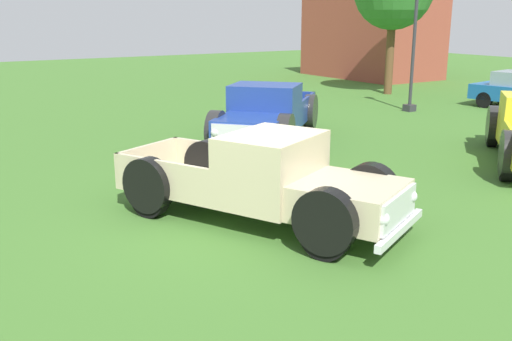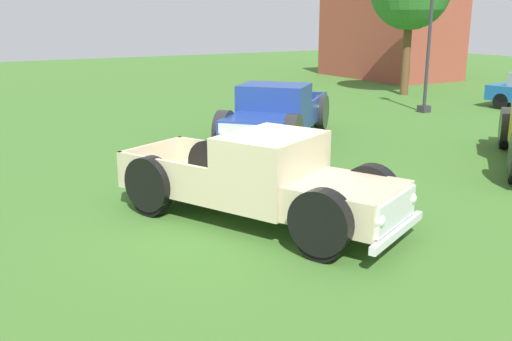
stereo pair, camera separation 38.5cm
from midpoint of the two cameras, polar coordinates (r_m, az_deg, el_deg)
The scene contains 5 objects.
ground_plane at distance 10.16m, azimuth 0.30°, elevation -4.88°, with size 80.00×80.00×0.00m, color #3D6B28.
pickup_truck_foreground at distance 9.72m, azimuth 2.94°, elevation -1.19°, with size 5.41×3.80×1.57m.
pickup_truck_behind_right at distance 15.88m, azimuth 2.44°, elevation 5.37°, with size 5.04×5.26×1.65m.
lamp_post_far at distance 22.08m, azimuth 17.19°, elevation 11.64°, with size 0.36×0.36×4.55m.
brick_pavilion at distance 34.45m, azimuth 13.38°, elevation 12.82°, with size 7.33×4.53×4.65m.
Camera 2 is at (8.32, -4.68, 3.48)m, focal length 40.48 mm.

